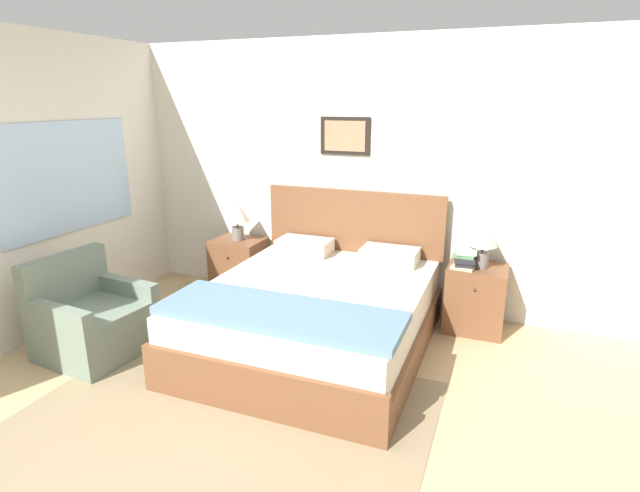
# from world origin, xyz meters

# --- Properties ---
(ground_plane) EXTENTS (16.00, 16.00, 0.00)m
(ground_plane) POSITION_xyz_m (0.00, 0.00, 0.00)
(ground_plane) COLOR tan
(wall_back) EXTENTS (6.99, 0.09, 2.60)m
(wall_back) POSITION_xyz_m (-0.00, 2.86, 1.30)
(wall_back) COLOR silver
(wall_back) RESTS_ON ground_plane
(wall_left) EXTENTS (0.08, 5.23, 2.60)m
(wall_left) POSITION_xyz_m (-2.32, 1.42, 1.30)
(wall_left) COLOR silver
(wall_left) RESTS_ON ground_plane
(area_rug_main) EXTENTS (2.66, 1.99, 0.01)m
(area_rug_main) POSITION_xyz_m (-0.13, 0.55, 0.00)
(area_rug_main) COLOR #897556
(area_rug_main) RESTS_ON ground_plane
(bed) EXTENTS (1.79, 2.12, 1.18)m
(bed) POSITION_xyz_m (0.06, 1.74, 0.31)
(bed) COLOR brown
(bed) RESTS_ON ground_plane
(armchair) EXTENTS (0.80, 0.82, 0.81)m
(armchair) POSITION_xyz_m (-1.62, 0.98, 0.28)
(armchair) COLOR slate
(armchair) RESTS_ON ground_plane
(nightstand_near_window) EXTENTS (0.51, 0.46, 0.60)m
(nightstand_near_window) POSITION_xyz_m (-1.16, 2.57, 0.30)
(nightstand_near_window) COLOR brown
(nightstand_near_window) RESTS_ON ground_plane
(nightstand_by_door) EXTENTS (0.51, 0.46, 0.60)m
(nightstand_by_door) POSITION_xyz_m (1.28, 2.57, 0.30)
(nightstand_by_door) COLOR brown
(nightstand_by_door) RESTS_ON ground_plane
(table_lamp_near_window) EXTENTS (0.25, 0.25, 0.42)m
(table_lamp_near_window) POSITION_xyz_m (-1.15, 2.56, 0.88)
(table_lamp_near_window) COLOR slate
(table_lamp_near_window) RESTS_ON nightstand_near_window
(table_lamp_by_door) EXTENTS (0.25, 0.25, 0.42)m
(table_lamp_by_door) POSITION_xyz_m (1.30, 2.56, 0.88)
(table_lamp_by_door) COLOR slate
(table_lamp_by_door) RESTS_ON nightstand_by_door
(book_thick_bottom) EXTENTS (0.22, 0.27, 0.03)m
(book_thick_bottom) POSITION_xyz_m (1.17, 2.52, 0.62)
(book_thick_bottom) COLOR beige
(book_thick_bottom) RESTS_ON nightstand_by_door
(book_hardcover_middle) EXTENTS (0.16, 0.25, 0.04)m
(book_hardcover_middle) POSITION_xyz_m (1.17, 2.52, 0.65)
(book_hardcover_middle) COLOR #232328
(book_hardcover_middle) RESTS_ON book_thick_bottom
(book_novel_upper) EXTENTS (0.20, 0.27, 0.04)m
(book_novel_upper) POSITION_xyz_m (1.17, 2.52, 0.68)
(book_novel_upper) COLOR #232328
(book_novel_upper) RESTS_ON book_hardcover_middle
(book_slim_near_top) EXTENTS (0.20, 0.23, 0.03)m
(book_slim_near_top) POSITION_xyz_m (1.17, 2.52, 0.72)
(book_slim_near_top) COLOR #4C7551
(book_slim_near_top) RESTS_ON book_novel_upper
(book_paperback_top) EXTENTS (0.20, 0.24, 0.04)m
(book_paperback_top) POSITION_xyz_m (1.17, 2.52, 0.76)
(book_paperback_top) COLOR silver
(book_paperback_top) RESTS_ON book_slim_near_top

